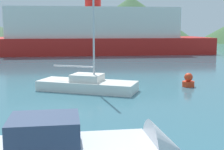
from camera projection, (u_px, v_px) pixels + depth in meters
sailboat_inner at (88, 84)px, 19.62m from camera, size 6.54×3.87×7.63m
ferry_distant at (93, 34)px, 47.64m from camera, size 36.40×14.10×8.44m
buoy_marker at (189, 81)px, 21.02m from camera, size 0.81×0.81×0.93m
hill_central at (131, 19)px, 95.78m from camera, size 39.45×39.45×13.28m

